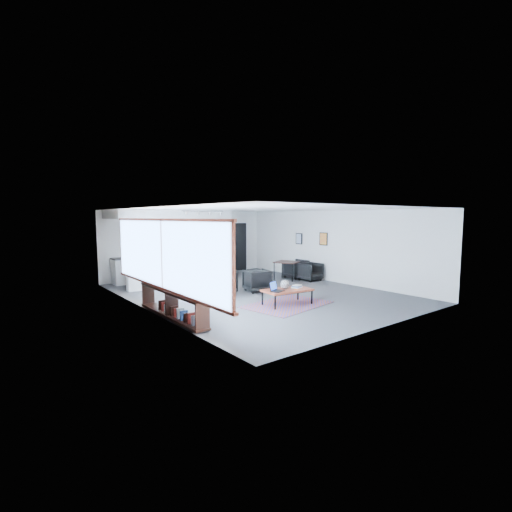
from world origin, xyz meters
TOP-DOWN VIEW (x-y plane):
  - room at (0.00, 0.00)m, footprint 7.02×9.02m
  - window at (-3.46, -0.90)m, footprint 0.10×5.95m
  - console at (-3.30, -1.05)m, footprint 0.35×3.00m
  - kitchenette at (-1.20, 3.71)m, footprint 4.20×1.96m
  - doorway at (2.30, 4.42)m, footprint 1.10×0.12m
  - track_light at (-0.59, 2.20)m, footprint 1.60×0.07m
  - wall_art_lower at (3.47, 0.40)m, footprint 0.03×0.38m
  - wall_art_upper at (3.47, 1.70)m, footprint 0.03×0.34m
  - kilim_rug at (-0.29, -1.72)m, footprint 2.52×1.94m
  - coffee_table at (-0.29, -1.72)m, footprint 1.38×0.84m
  - laptop at (-0.71, -1.72)m, footprint 0.43×0.39m
  - ceramic_pot at (-0.33, -1.67)m, footprint 0.25×0.25m
  - book_stack at (0.06, -1.74)m, footprint 0.32×0.29m
  - coaster at (-0.14, -1.93)m, footprint 0.13×0.13m
  - armchair_left at (-1.13, 0.41)m, footprint 1.06×1.03m
  - armchair_right at (0.19, 0.21)m, footprint 0.89×0.86m
  - floor_lamp at (-0.39, 1.24)m, footprint 0.62×0.62m
  - dining_table at (2.45, 1.28)m, footprint 1.09×1.09m
  - dining_chair_near at (3.00, 0.59)m, footprint 0.62×0.58m
  - dining_chair_far at (3.00, 1.39)m, footprint 0.66×0.62m
  - microwave at (-0.02, 4.15)m, footprint 0.51×0.28m

SIDE VIEW (x-z plane):
  - kilim_rug at x=-0.29m, z-range 0.00..0.01m
  - dining_chair_near at x=3.00m, z-range 0.00..0.63m
  - console at x=-3.30m, z-range -0.07..0.73m
  - dining_chair_far at x=3.00m, z-range 0.00..0.67m
  - armchair_right at x=0.19m, z-range 0.00..0.77m
  - coffee_table at x=-0.29m, z-range 0.18..0.61m
  - armchair_left at x=-1.13m, z-range 0.00..0.86m
  - coaster at x=-0.14m, z-range 0.43..0.43m
  - book_stack at x=0.06m, z-range 0.42..0.51m
  - laptop at x=-0.71m, z-range 0.38..0.63m
  - ceramic_pot at x=-0.33m, z-range 0.43..0.67m
  - dining_table at x=2.45m, z-range 0.29..0.98m
  - doorway at x=2.30m, z-range 0.00..2.15m
  - microwave at x=-0.02m, z-range 0.93..1.27m
  - room at x=0.00m, z-range -0.01..2.61m
  - kitchenette at x=-1.20m, z-range 0.08..2.68m
  - floor_lamp at x=-0.39m, z-range 0.60..2.23m
  - window at x=-3.46m, z-range 0.63..2.29m
  - wall_art_upper at x=3.47m, z-range 1.28..1.72m
  - wall_art_lower at x=3.47m, z-range 1.31..1.79m
  - track_light at x=-0.59m, z-range 2.45..2.60m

